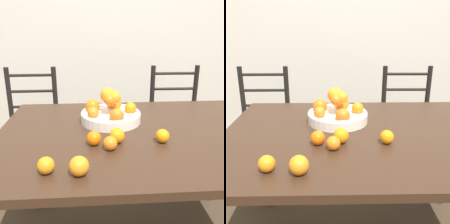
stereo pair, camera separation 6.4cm
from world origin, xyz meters
The scene contains 11 objects.
wall_back centered at (0.00, 1.57, 1.30)m, with size 8.00×0.06×2.60m.
dining_table centered at (0.00, 0.00, 0.66)m, with size 1.43×1.04×0.76m.
fruit_bowl centered at (-0.14, 0.15, 0.81)m, with size 0.33×0.33×0.19m.
orange_loose_0 centered at (-0.16, -0.20, 0.79)m, with size 0.06×0.06×0.06m.
orange_loose_1 centered at (-0.13, -0.13, 0.80)m, with size 0.07×0.07×0.07m.
orange_loose_2 centered at (-0.41, -0.37, 0.79)m, with size 0.06×0.06×0.06m.
orange_loose_3 centered at (-0.23, -0.15, 0.79)m, with size 0.07×0.07×0.07m.
orange_loose_4 centered at (-0.29, -0.39, 0.80)m, with size 0.07×0.07×0.07m.
orange_loose_5 centered at (0.08, -0.14, 0.79)m, with size 0.06×0.06×0.06m.
chair_left centered at (-0.74, 0.83, 0.47)m, with size 0.42×0.40×0.95m.
chair_right centered at (0.47, 0.83, 0.47)m, with size 0.43×0.41×0.95m.
Camera 1 is at (-0.23, -1.22, 1.27)m, focal length 42.00 mm.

